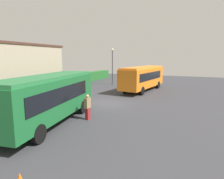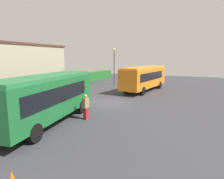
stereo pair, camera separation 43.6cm
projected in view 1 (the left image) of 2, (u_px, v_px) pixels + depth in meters
The scene contains 7 objects.
ground_plane at pixel (107, 103), 18.59m from camera, with size 64.00×64.00×0.00m, color #38383D.
bus_green at pixel (49, 96), 12.52m from camera, with size 9.35×3.80×3.17m.
bus_orange at pixel (143, 77), 25.38m from camera, with size 9.90×3.56×3.12m.
person_center at pixel (88, 106), 13.52m from camera, with size 0.49×0.31×1.78m.
hedge_row at pixel (24, 88), 22.69m from camera, with size 44.00×1.44×1.61m, color #236228.
depot_building at pixel (15, 65), 28.53m from camera, with size 14.03×6.58×6.29m.
lamppost at pixel (112, 62), 30.71m from camera, with size 0.36×0.36×5.71m.
Camera 1 is at (-16.42, -7.73, 4.28)m, focal length 31.26 mm.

